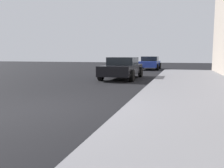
{
  "coord_description": "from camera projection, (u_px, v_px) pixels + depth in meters",
  "views": [
    {
      "loc": [
        3.29,
        -5.04,
        1.38
      ],
      "look_at": [
        1.62,
        0.69,
        0.65
      ],
      "focal_mm": 37.34,
      "sensor_mm": 36.0,
      "label": 1
    }
  ],
  "objects": [
    {
      "name": "car_blue",
      "position": [
        150.0,
        63.0,
        22.9
      ],
      "size": [
        1.94,
        4.23,
        1.27
      ],
      "rotation": [
        0.0,
        0.0,
        3.14
      ],
      "color": "#233899",
      "rests_on": "ground_plane"
    },
    {
      "name": "car_black",
      "position": [
        122.0,
        68.0,
        13.84
      ],
      "size": [
        1.95,
        4.35,
        1.27
      ],
      "rotation": [
        0.0,
        0.0,
        3.14
      ],
      "color": "black",
      "rests_on": "ground_plane"
    },
    {
      "name": "ground_plane",
      "position": [
        43.0,
        110.0,
        5.89
      ],
      "size": [
        80.0,
        80.0,
        0.0
      ],
      "primitive_type": "plane",
      "color": "black"
    },
    {
      "name": "sidewalk",
      "position": [
        214.0,
        120.0,
        4.77
      ],
      "size": [
        4.0,
        32.0,
        0.15
      ],
      "primitive_type": "cube",
      "color": "slate",
      "rests_on": "ground_plane"
    }
  ]
}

